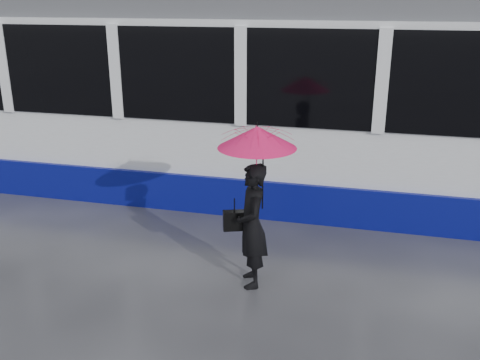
# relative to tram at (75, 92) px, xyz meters

# --- Properties ---
(ground) EXTENTS (90.00, 90.00, 0.00)m
(ground) POSITION_rel_tram_xyz_m (2.95, -2.50, -1.64)
(ground) COLOR #28282D
(ground) RESTS_ON ground
(rails) EXTENTS (34.00, 1.51, 0.02)m
(rails) POSITION_rel_tram_xyz_m (2.95, -0.00, -1.63)
(rails) COLOR #3F3D38
(rails) RESTS_ON ground
(tram) EXTENTS (26.00, 2.56, 3.35)m
(tram) POSITION_rel_tram_xyz_m (0.00, 0.00, 0.00)
(tram) COLOR white
(tram) RESTS_ON ground
(woman) EXTENTS (0.54, 0.65, 1.52)m
(woman) POSITION_rel_tram_xyz_m (4.14, -3.22, -0.88)
(woman) COLOR black
(woman) RESTS_ON ground
(umbrella) EXTENTS (1.15, 1.15, 1.03)m
(umbrella) POSITION_rel_tram_xyz_m (4.19, -3.22, 0.03)
(umbrella) COLOR #FF1556
(umbrella) RESTS_ON ground
(handbag) EXTENTS (0.30, 0.21, 0.42)m
(handbag) POSITION_rel_tram_xyz_m (3.92, -3.20, -0.84)
(handbag) COLOR black
(handbag) RESTS_ON ground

